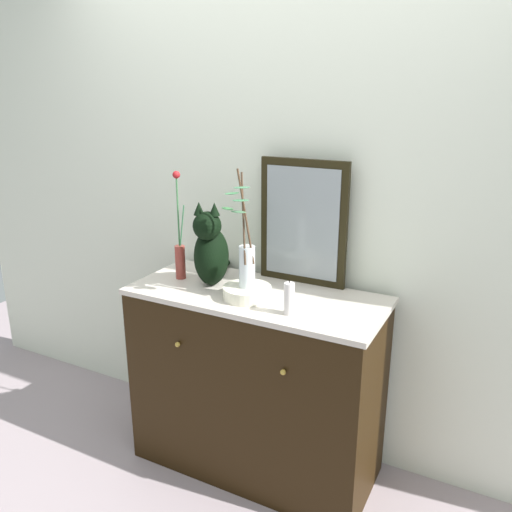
{
  "coord_description": "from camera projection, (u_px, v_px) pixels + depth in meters",
  "views": [
    {
      "loc": [
        1.04,
        -1.99,
        1.83
      ],
      "look_at": [
        0.0,
        0.0,
        1.11
      ],
      "focal_mm": 36.9,
      "sensor_mm": 36.0,
      "label": 1
    }
  ],
  "objects": [
    {
      "name": "ground_plane",
      "position": [
        256.0,
        462.0,
        2.7
      ],
      "size": [
        6.0,
        6.0,
        0.0
      ],
      "primitive_type": "plane",
      "color": "#9F8E94"
    },
    {
      "name": "vase_glass_clear",
      "position": [
        246.0,
        260.0,
        2.31
      ],
      "size": [
        0.16,
        0.14,
        0.53
      ],
      "color": "silver",
      "rests_on": "bowl_porcelain"
    },
    {
      "name": "wall_back",
      "position": [
        287.0,
        201.0,
        2.58
      ],
      "size": [
        4.4,
        0.08,
        2.6
      ],
      "primitive_type": "cube",
      "color": "silver",
      "rests_on": "ground_plane"
    },
    {
      "name": "sideboard",
      "position": [
        256.0,
        382.0,
        2.56
      ],
      "size": [
        1.19,
        0.53,
        0.93
      ],
      "color": "black",
      "rests_on": "ground_plane"
    },
    {
      "name": "bowl_porcelain",
      "position": [
        247.0,
        292.0,
        2.36
      ],
      "size": [
        0.22,
        0.22,
        0.05
      ],
      "primitive_type": "cylinder",
      "color": "silver",
      "rests_on": "sideboard"
    },
    {
      "name": "vase_slim_green",
      "position": [
        180.0,
        252.0,
        2.57
      ],
      "size": [
        0.06,
        0.05,
        0.53
      ],
      "color": "maroon",
      "rests_on": "sideboard"
    },
    {
      "name": "mirror_leaning",
      "position": [
        303.0,
        223.0,
        2.47
      ],
      "size": [
        0.43,
        0.03,
        0.59
      ],
      "color": "black",
      "rests_on": "sideboard"
    },
    {
      "name": "candle_pillar",
      "position": [
        289.0,
        299.0,
        2.17
      ],
      "size": [
        0.04,
        0.04,
        0.15
      ],
      "color": "silver",
      "rests_on": "sideboard"
    },
    {
      "name": "cat_sitting",
      "position": [
        211.0,
        250.0,
        2.47
      ],
      "size": [
        0.21,
        0.42,
        0.41
      ],
      "color": "black",
      "rests_on": "sideboard"
    }
  ]
}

